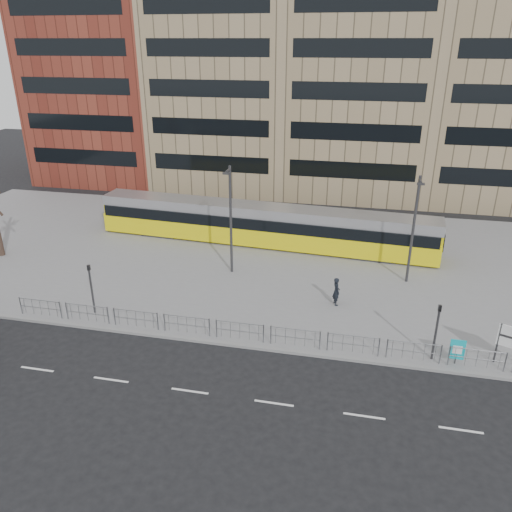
% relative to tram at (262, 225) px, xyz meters
% --- Properties ---
extents(ground, '(120.00, 120.00, 0.00)m').
position_rel_tram_xyz_m(ground, '(2.30, -14.36, -1.73)').
color(ground, black).
rests_on(ground, ground).
extents(plaza, '(64.00, 24.00, 0.15)m').
position_rel_tram_xyz_m(plaza, '(2.30, -2.36, -1.66)').
color(plaza, gray).
rests_on(plaza, ground).
extents(kerb, '(64.00, 0.25, 0.17)m').
position_rel_tram_xyz_m(kerb, '(2.30, -14.31, -1.66)').
color(kerb, gray).
rests_on(kerb, ground).
extents(building_row, '(70.40, 18.40, 31.20)m').
position_rel_tram_xyz_m(building_row, '(3.85, 19.91, 11.18)').
color(building_row, maroon).
rests_on(building_row, ground).
extents(pedestrian_barrier, '(32.07, 0.07, 1.10)m').
position_rel_tram_xyz_m(pedestrian_barrier, '(4.30, -13.86, -0.75)').
color(pedestrian_barrier, gray).
rests_on(pedestrian_barrier, plaza).
extents(road_markings, '(62.00, 0.12, 0.01)m').
position_rel_tram_xyz_m(road_markings, '(3.30, -18.36, -1.73)').
color(road_markings, white).
rests_on(road_markings, ground).
extents(tram, '(26.85, 4.45, 3.15)m').
position_rel_tram_xyz_m(tram, '(0.00, 0.00, 0.00)').
color(tram, yellow).
rests_on(tram, plaza).
extents(ad_panel, '(0.74, 0.08, 1.38)m').
position_rel_tram_xyz_m(ad_panel, '(12.67, -13.67, -0.78)').
color(ad_panel, '#2D2D30').
rests_on(ad_panel, plaza).
extents(pedestrian, '(0.64, 0.76, 1.78)m').
position_rel_tram_xyz_m(pedestrian, '(6.40, -8.79, -0.69)').
color(pedestrian, black).
rests_on(pedestrian, plaza).
extents(traffic_light_west, '(0.18, 0.21, 3.10)m').
position_rel_tram_xyz_m(traffic_light_west, '(-7.55, -12.83, 0.39)').
color(traffic_light_west, '#2D2D30').
rests_on(traffic_light_west, plaza).
extents(traffic_light_east, '(0.18, 0.22, 3.10)m').
position_rel_tram_xyz_m(traffic_light_east, '(11.58, -13.50, 0.39)').
color(traffic_light_east, '#2D2D30').
rests_on(traffic_light_east, plaza).
extents(lamp_post_west, '(0.45, 1.04, 7.50)m').
position_rel_tram_xyz_m(lamp_post_west, '(-1.03, -5.62, 2.54)').
color(lamp_post_west, '#2D2D30').
rests_on(lamp_post_west, plaza).
extents(lamp_post_east, '(0.45, 1.04, 7.25)m').
position_rel_tram_xyz_m(lamp_post_east, '(10.84, -4.64, 2.41)').
color(lamp_post_east, '#2D2D30').
rests_on(lamp_post_east, plaza).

